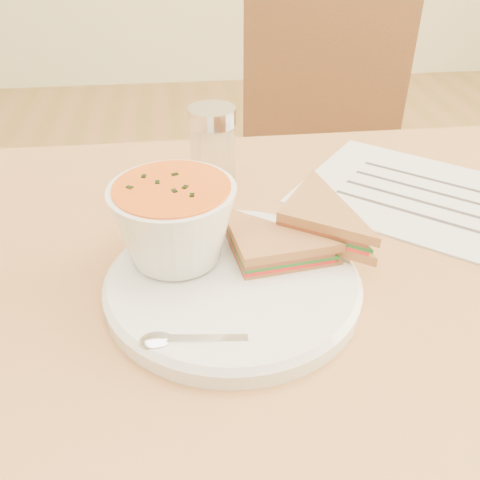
{
  "coord_description": "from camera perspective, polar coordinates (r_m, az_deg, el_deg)",
  "views": [
    {
      "loc": [
        -0.16,
        -0.48,
        1.11
      ],
      "look_at": [
        -0.1,
        -0.03,
        0.8
      ],
      "focal_mm": 40.0,
      "sensor_mm": 36.0,
      "label": 1
    }
  ],
  "objects": [
    {
      "name": "paper_menu",
      "position": [
        0.77,
        19.25,
        4.31
      ],
      "size": [
        0.4,
        0.39,
        0.0
      ],
      "primitive_type": null,
      "rotation": [
        0.0,
        0.0,
        -0.69
      ],
      "color": "white",
      "rests_on": "dining_table"
    },
    {
      "name": "sandwich_half_a",
      "position": [
        0.54,
        0.49,
        -3.52
      ],
      "size": [
        0.12,
        0.12,
        0.03
      ],
      "primitive_type": null,
      "rotation": [
        0.0,
        0.0,
        0.13
      ],
      "color": "#BD7842",
      "rests_on": "plate"
    },
    {
      "name": "soup_bowl",
      "position": [
        0.56,
        -6.99,
        1.47
      ],
      "size": [
        0.15,
        0.15,
        0.09
      ],
      "primitive_type": null,
      "rotation": [
        0.0,
        0.0,
        -0.15
      ],
      "color": "white",
      "rests_on": "plate"
    },
    {
      "name": "sandwich_half_b",
      "position": [
        0.58,
        3.83,
        1.47
      ],
      "size": [
        0.16,
        0.16,
        0.04
      ],
      "primitive_type": null,
      "rotation": [
        0.0,
        0.0,
        -0.58
      ],
      "color": "#BD7842",
      "rests_on": "plate"
    },
    {
      "name": "dining_table",
      "position": [
        0.89,
        6.81,
        -21.73
      ],
      "size": [
        1.0,
        0.7,
        0.75
      ],
      "primitive_type": null,
      "color": "#9D6430",
      "rests_on": "floor"
    },
    {
      "name": "condiment_shaker",
      "position": [
        0.73,
        -2.92,
        9.71
      ],
      "size": [
        0.07,
        0.07,
        0.11
      ],
      "primitive_type": null,
      "rotation": [
        0.0,
        0.0,
        -0.13
      ],
      "color": "silver",
      "rests_on": "dining_table"
    },
    {
      "name": "chair_far",
      "position": [
        1.32,
        6.99,
        3.97
      ],
      "size": [
        0.52,
        0.52,
        0.9
      ],
      "primitive_type": null,
      "rotation": [
        0.0,
        0.0,
        2.77
      ],
      "color": "brown",
      "rests_on": "floor"
    },
    {
      "name": "plate",
      "position": [
        0.56,
        -0.78,
        -4.77
      ],
      "size": [
        0.34,
        0.34,
        0.02
      ],
      "primitive_type": null,
      "rotation": [
        0.0,
        0.0,
        -0.33
      ],
      "color": "white",
      "rests_on": "dining_table"
    },
    {
      "name": "spoon",
      "position": [
        0.48,
        -3.45,
        -10.56
      ],
      "size": [
        0.16,
        0.04,
        0.01
      ],
      "primitive_type": null,
      "rotation": [
        0.0,
        0.0,
        -0.08
      ],
      "color": "silver",
      "rests_on": "plate"
    }
  ]
}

